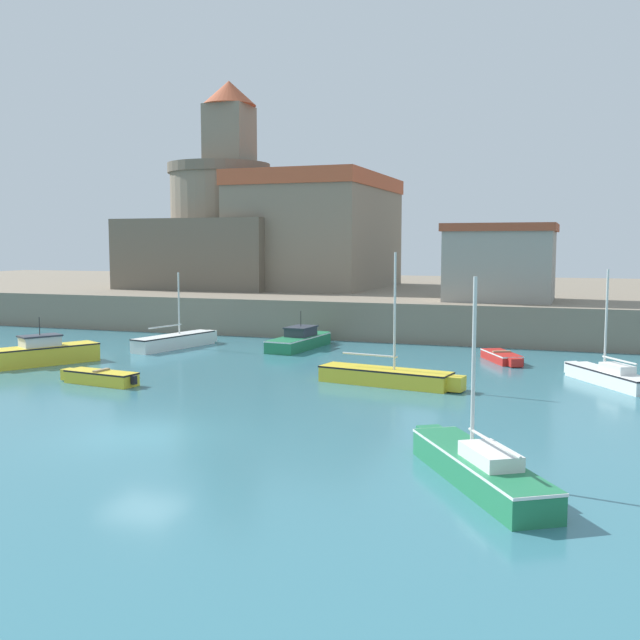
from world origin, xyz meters
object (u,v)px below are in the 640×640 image
object	(u,v)px
sailboat_green_1	(478,466)
sailboat_yellow_3	(388,376)
motorboat_green_5	(300,340)
fortress	(220,242)
sailboat_white_7	(609,375)
harbor_shed_near_wharf	(501,262)
dinghy_red_4	(502,357)
dinghy_yellow_8	(100,377)
sailboat_white_0	(176,340)
church	(307,225)
motorboat_yellow_2	(42,353)

from	to	relation	value
sailboat_green_1	sailboat_yellow_3	distance (m)	13.31
motorboat_green_5	fortress	bearing A→B (deg)	129.21
sailboat_white_7	harbor_shed_near_wharf	bearing A→B (deg)	112.59
dinghy_red_4	motorboat_green_5	bearing A→B (deg)	174.00
sailboat_yellow_3	motorboat_green_5	distance (m)	12.10
dinghy_red_4	motorboat_green_5	size ratio (longest dim) A/B	0.58
sailboat_green_1	dinghy_yellow_8	bearing A→B (deg)	154.44
sailboat_yellow_3	fortress	size ratio (longest dim) A/B	0.50
sailboat_white_0	dinghy_yellow_8	distance (m)	11.30
sailboat_white_0	church	xyz separation A→B (m)	(0.33, 21.07, 7.17)
sailboat_white_0	motorboat_green_5	size ratio (longest dim) A/B	1.01
sailboat_yellow_3	fortress	world-z (taller)	fortress
sailboat_green_1	harbor_shed_near_wharf	size ratio (longest dim) A/B	0.89
dinghy_yellow_8	motorboat_yellow_2	bearing A→B (deg)	149.76
sailboat_white_0	church	bearing A→B (deg)	89.11
sailboat_white_0	motorboat_green_5	world-z (taller)	sailboat_white_0
dinghy_yellow_8	harbor_shed_near_wharf	world-z (taller)	harbor_shed_near_wharf
fortress	motorboat_green_5	bearing A→B (deg)	-50.79
dinghy_red_4	church	size ratio (longest dim) A/B	0.22
sailboat_yellow_3	dinghy_yellow_8	size ratio (longest dim) A/B	1.60
motorboat_green_5	fortress	xyz separation A→B (m)	(-13.67, 16.75, 5.73)
fortress	motorboat_yellow_2	bearing A→B (deg)	-82.28
sailboat_green_1	harbor_shed_near_wharf	bearing A→B (deg)	95.13
sailboat_white_0	dinghy_red_4	world-z (taller)	sailboat_white_0
sailboat_green_1	dinghy_red_4	xyz separation A→B (m)	(-1.49, 20.32, -0.19)
church	fortress	size ratio (longest dim) A/B	1.31
sailboat_yellow_3	dinghy_red_4	distance (m)	9.08
dinghy_red_4	sailboat_green_1	bearing A→B (deg)	-85.82
church	fortress	distance (m)	7.53
sailboat_yellow_3	dinghy_yellow_8	xyz separation A→B (m)	(-11.80, -3.90, -0.09)
sailboat_white_7	fortress	distance (m)	38.33
motorboat_yellow_2	sailboat_green_1	bearing A→B (deg)	-26.79
dinghy_red_4	motorboat_yellow_2	bearing A→B (deg)	-158.22
motorboat_green_5	dinghy_yellow_8	bearing A→B (deg)	-107.42
sailboat_green_1	fortress	xyz separation A→B (m)	(-26.73, 38.29, 5.75)
motorboat_yellow_2	fortress	size ratio (longest dim) A/B	0.43
sailboat_white_0	fortress	bearing A→B (deg)	109.62
sailboat_white_7	sailboat_yellow_3	bearing A→B (deg)	-159.69
fortress	harbor_shed_near_wharf	distance (m)	25.29
sailboat_green_1	motorboat_green_5	world-z (taller)	sailboat_green_1
sailboat_white_0	church	size ratio (longest dim) A/B	0.37
sailboat_white_0	sailboat_white_7	size ratio (longest dim) A/B	1.23
harbor_shed_near_wharf	dinghy_red_4	bearing A→B (deg)	-82.96
sailboat_yellow_3	sailboat_white_7	bearing A→B (deg)	20.31
sailboat_yellow_3	motorboat_green_5	size ratio (longest dim) A/B	1.04
sailboat_yellow_3	church	xyz separation A→B (m)	(-14.17, 28.14, 7.21)
sailboat_white_0	motorboat_green_5	bearing A→B (deg)	18.67
sailboat_white_7	church	xyz separation A→B (m)	(-23.11, 24.84, 7.21)
sailboat_white_7	harbor_shed_near_wharf	distance (m)	16.83
motorboat_yellow_2	dinghy_red_4	distance (m)	23.31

